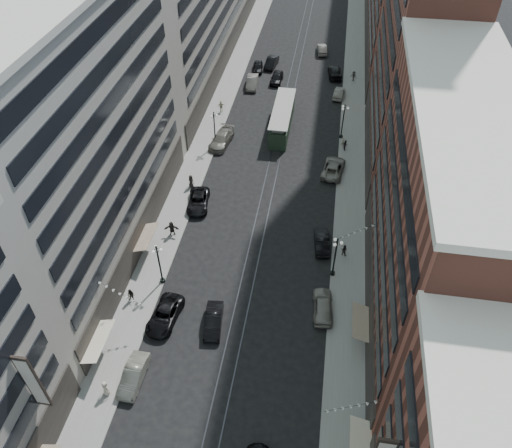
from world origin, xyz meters
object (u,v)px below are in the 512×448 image
Objects in this scene: pedestrian_8 at (343,142)px; car_11 at (333,168)px; pedestrian_2 at (131,295)px; car_extra_0 at (339,93)px; car_14 at (322,49)px; car_13 at (277,78)px; pedestrian_9 at (354,76)px; car_1 at (133,375)px; pedestrian_5 at (172,228)px; car_9 at (258,67)px; car_10 at (322,242)px; pedestrian_extra_1 at (191,181)px; car_extra_1 at (272,62)px; pedestrian_6 at (221,106)px; pedestrian_extra_2 at (345,145)px; lamppost_sw_far at (159,263)px; car_extra_2 at (252,82)px; pedestrian_7 at (344,250)px; car_12 at (335,72)px; car_4 at (323,306)px; lamppost_sw_mid at (214,128)px; car_8 at (221,139)px; streetcar at (282,119)px; pedestrian_4 at (358,423)px; lamppost_se_far at (335,256)px; car_2 at (165,315)px; car_7 at (198,201)px; lamppost_se_mid at (343,120)px.

car_11 is at bearing 52.78° from pedestrian_8.
pedestrian_2 is 1.08× the size of pedestrian_8.
car_14 is at bearing -70.43° from car_extra_0.
car_14 is 3.16× the size of pedestrian_8.
car_13 is 2.77× the size of pedestrian_9.
pedestrian_5 is (-1.88, 19.24, 0.31)m from car_1.
car_10 reaches higher than car_9.
car_14 is at bearing -79.18° from pedestrian_extra_1.
car_extra_1 is (-1.72, 5.99, 0.02)m from car_13.
pedestrian_extra_2 is at bearing 140.12° from pedestrian_6.
car_extra_2 is (2.40, 46.07, -2.23)m from lamppost_sw_far.
pedestrian_7 is (17.12, -44.97, 0.15)m from car_9.
pedestrian_6 is (-17.69, -15.82, 0.31)m from car_12.
car_13 is 41.65m from pedestrian_5.
car_11 is (15.20, -29.09, 0.06)m from car_9.
car_1 is 2.75× the size of pedestrian_9.
car_11 is 1.34× the size of car_extra_0.
car_10 is 0.92× the size of car_extra_1.
car_4 is at bearing -79.19° from car_9.
pedestrian_2 is at bearing 128.12° from pedestrian_extra_2.
lamppost_sw_mid reaches higher than pedestrian_5.
lamppost_sw_far is 1.18× the size of car_10.
car_8 is at bearing -98.81° from car_9.
pedestrian_extra_1 is at bearing -102.50° from pedestrian_9.
streetcar is 14.43m from car_extra_2.
pedestrian_4 reaches higher than car_9.
pedestrian_extra_1 is (-1.04, -10.28, -2.03)m from lamppost_sw_mid.
car_9 is at bearing 109.88° from streetcar.
lamppost_se_far is at bearing -51.34° from lamppost_sw_mid.
car_2 is 0.91× the size of car_8.
streetcar is at bearing 81.12° from car_1.
car_7 is 16.83m from car_10.
lamppost_se_mid reaches higher than car_10.
car_extra_2 is at bearing -48.70° from pedestrian_7.
car_extra_0 is at bearing 54.40° from car_7.
pedestrian_7 is (21.94, 10.26, -0.07)m from pedestrian_2.
car_13 is at bearing -141.55° from pedestrian_6.
lamppost_sw_mid is at bearing -164.80° from lamppost_se_mid.
pedestrian_4 is 20.47m from pedestrian_7.
pedestrian_6 is 20.96m from pedestrian_8.
lamppost_sw_mid reaches higher than car_12.
car_extra_1 is at bearing -55.03° from pedestrian_7.
car_2 is 1.18× the size of car_10.
lamppost_se_far is 46.83m from pedestrian_9.
lamppost_sw_mid is at bearing -100.54° from car_9.
car_8 reaches higher than car_7.
car_1 is at bearing -137.88° from lamppost_se_far.
pedestrian_5 is 48.16m from pedestrian_9.
pedestrian_8 is (17.90, 16.45, 0.14)m from car_7.
pedestrian_9 is (19.14, 37.58, 0.26)m from car_7.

